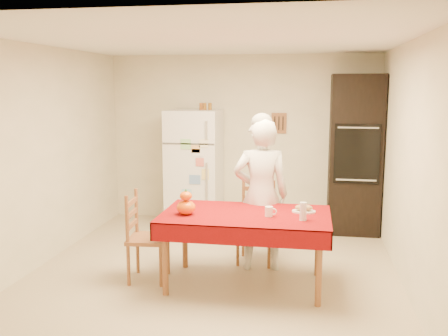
% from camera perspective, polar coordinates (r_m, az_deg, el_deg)
% --- Properties ---
extents(floor, '(4.50, 4.50, 0.00)m').
position_cam_1_polar(floor, '(5.63, -1.23, -11.90)').
color(floor, '#C1AD8B').
rests_on(floor, ground).
extents(room_shell, '(4.02, 4.52, 2.51)m').
position_cam_1_polar(room_shell, '(5.27, -1.28, 4.79)').
color(room_shell, beige).
rests_on(room_shell, ground).
extents(refrigerator, '(0.75, 0.74, 1.70)m').
position_cam_1_polar(refrigerator, '(7.32, -3.39, -0.02)').
color(refrigerator, white).
rests_on(refrigerator, floor).
extents(oven_cabinet, '(0.70, 0.62, 2.20)m').
position_cam_1_polar(oven_cabinet, '(7.16, 14.73, 1.50)').
color(oven_cabinet, black).
rests_on(oven_cabinet, floor).
extents(dining_table, '(1.70, 1.00, 0.76)m').
position_cam_1_polar(dining_table, '(5.10, 2.48, -5.96)').
color(dining_table, brown).
rests_on(dining_table, floor).
extents(chair_far, '(0.44, 0.42, 0.95)m').
position_cam_1_polar(chair_far, '(5.88, 3.77, -5.79)').
color(chair_far, brown).
rests_on(chair_far, floor).
extents(chair_left, '(0.43, 0.45, 0.95)m').
position_cam_1_polar(chair_left, '(5.36, -9.33, -7.37)').
color(chair_left, brown).
rests_on(chair_left, floor).
extents(seated_woman, '(0.68, 0.50, 1.69)m').
position_cam_1_polar(seated_woman, '(5.54, 4.25, -3.11)').
color(seated_woman, silver).
rests_on(seated_woman, floor).
extents(coffee_mug, '(0.08, 0.08, 0.10)m').
position_cam_1_polar(coffee_mug, '(4.98, 5.15, -4.97)').
color(coffee_mug, white).
rests_on(coffee_mug, dining_table).
extents(pumpkin_lower, '(0.19, 0.19, 0.14)m').
position_cam_1_polar(pumpkin_lower, '(5.04, -4.36, -4.51)').
color(pumpkin_lower, '#DE5705').
rests_on(pumpkin_lower, dining_table).
extents(pumpkin_upper, '(0.12, 0.12, 0.09)m').
position_cam_1_polar(pumpkin_upper, '(5.02, -4.38, -3.20)').
color(pumpkin_upper, '#E25E05').
rests_on(pumpkin_upper, pumpkin_lower).
extents(wine_glass, '(0.07, 0.07, 0.18)m').
position_cam_1_polar(wine_glass, '(4.87, 9.03, -4.91)').
color(wine_glass, silver).
rests_on(wine_glass, dining_table).
extents(bread_plate, '(0.24, 0.24, 0.02)m').
position_cam_1_polar(bread_plate, '(5.19, 9.10, -4.93)').
color(bread_plate, white).
rests_on(bread_plate, dining_table).
extents(bread_loaf, '(0.18, 0.10, 0.06)m').
position_cam_1_polar(bread_loaf, '(5.18, 9.11, -4.49)').
color(bread_loaf, tan).
rests_on(bread_loaf, bread_plate).
extents(spice_jar_left, '(0.05, 0.05, 0.10)m').
position_cam_1_polar(spice_jar_left, '(7.26, -2.64, 7.05)').
color(spice_jar_left, '#924C1A').
rests_on(spice_jar_left, refrigerator).
extents(spice_jar_mid, '(0.05, 0.05, 0.10)m').
position_cam_1_polar(spice_jar_mid, '(7.24, -2.22, 7.05)').
color(spice_jar_mid, brown).
rests_on(spice_jar_mid, refrigerator).
extents(spice_jar_right, '(0.05, 0.05, 0.10)m').
position_cam_1_polar(spice_jar_right, '(7.23, -1.61, 7.05)').
color(spice_jar_right, brown).
rests_on(spice_jar_right, refrigerator).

